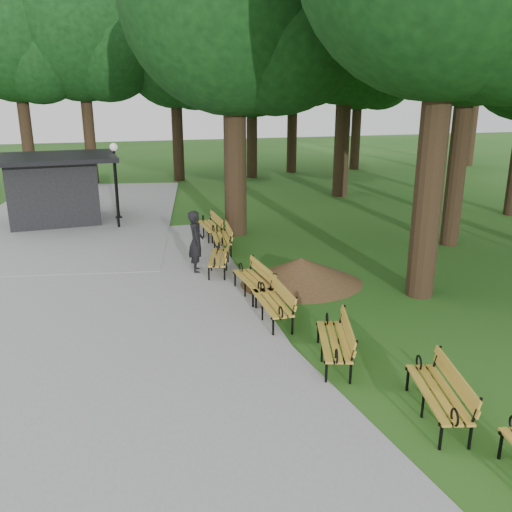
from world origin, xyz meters
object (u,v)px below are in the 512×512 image
object	(u,v)px
bench_1	(438,393)
bench_4	(253,281)
bench_7	(209,226)
dirt_mound	(300,271)
person	(196,242)
bench_3	(272,303)
lawn_tree_4	(347,24)
bench_2	(334,341)
bench_6	(221,238)
kiosk	(54,189)
lamp_post	(115,165)
bench_5	(219,258)

from	to	relation	value
bench_1	bench_4	size ratio (longest dim) A/B	1.00
bench_7	dirt_mound	bearing A→B (deg)	13.20
person	bench_3	size ratio (longest dim) A/B	0.97
bench_3	lawn_tree_4	distance (m)	17.75
lawn_tree_4	bench_4	bearing A→B (deg)	-123.22
bench_2	bench_4	xyz separation A→B (m)	(-0.56, 3.78, 0.00)
bench_6	lawn_tree_4	xyz separation A→B (m)	(7.93, 7.97, 7.63)
kiosk	lawn_tree_4	size ratio (longest dim) A/B	0.37
lamp_post	bench_5	bearing A→B (deg)	-72.12
bench_5	lawn_tree_4	distance (m)	15.23
kiosk	dirt_mound	bearing A→B (deg)	-58.06
dirt_mound	bench_6	size ratio (longest dim) A/B	1.55
bench_4	bench_6	bearing A→B (deg)	174.30
bench_1	lawn_tree_4	size ratio (longest dim) A/B	0.16
bench_7	bench_5	bearing A→B (deg)	-8.90
lamp_post	bench_7	bearing A→B (deg)	-53.16
kiosk	bench_4	xyz separation A→B (m)	(5.41, -10.16, -0.91)
person	lawn_tree_4	distance (m)	15.24
lawn_tree_4	person	bearing A→B (deg)	-132.54
kiosk	bench_2	bearing A→B (deg)	-70.69
dirt_mound	bench_1	distance (m)	6.54
person	bench_2	distance (m)	6.39
bench_4	lamp_post	bearing A→B (deg)	-167.70
dirt_mound	bench_7	distance (m)	5.65
lamp_post	bench_5	world-z (taller)	lamp_post
dirt_mound	bench_4	size ratio (longest dim) A/B	1.55
bench_5	dirt_mound	bearing A→B (deg)	66.41
person	bench_1	xyz separation A→B (m)	(2.45, -8.36, -0.48)
person	bench_1	bearing A→B (deg)	-157.20
bench_1	bench_7	size ratio (longest dim) A/B	1.00
lamp_post	bench_3	distance (m)	12.16
lamp_post	bench_4	distance (m)	10.67
bench_7	lawn_tree_4	distance (m)	12.70
bench_1	bench_4	world-z (taller)	same
person	dirt_mound	distance (m)	3.18
person	lawn_tree_4	bearing A→B (deg)	-36.06
bench_6	bench_7	distance (m)	1.71
person	dirt_mound	bearing A→B (deg)	-118.86
bench_4	bench_1	bearing A→B (deg)	9.13
bench_3	person	bearing A→B (deg)	-164.77
person	bench_3	distance (m)	4.11
bench_2	bench_5	world-z (taller)	same
bench_7	lawn_tree_4	xyz separation A→B (m)	(7.98, 6.26, 7.63)
kiosk	lamp_post	size ratio (longest dim) A/B	1.39
bench_1	bench_2	distance (m)	2.35
dirt_mound	bench_6	xyz separation A→B (m)	(-1.39, 3.76, 0.06)
person	bench_2	size ratio (longest dim) A/B	0.97
dirt_mound	bench_2	xyz separation A→B (m)	(-0.95, -4.35, 0.06)
bench_1	bench_2	xyz separation A→B (m)	(-0.84, 2.19, 0.00)
bench_7	lamp_post	bearing A→B (deg)	-144.76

